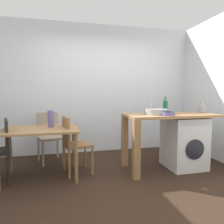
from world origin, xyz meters
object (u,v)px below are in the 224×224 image
at_px(chair_opposite, 73,142).
at_px(washing_machine, 184,142).
at_px(dining_table, 40,135).
at_px(bottle_tall_green, 165,106).
at_px(vase, 51,119).
at_px(mixing_bowl, 168,113).
at_px(utensil_crock, 202,109).
at_px(chair_spare_by_wall, 49,134).

relative_size(chair_opposite, washing_machine, 1.05).
bearing_deg(dining_table, bottle_tall_green, 2.50).
bearing_deg(vase, chair_opposite, -11.33).
relative_size(chair_opposite, mixing_bowl, 4.39).
relative_size(dining_table, utensil_crock, 3.67).
relative_size(bottle_tall_green, vase, 1.09).
xyz_separation_m(chair_spare_by_wall, utensil_crock, (2.62, -0.83, 0.48)).
distance_m(washing_machine, vase, 2.23).
bearing_deg(vase, chair_spare_by_wall, 96.18).
xyz_separation_m(chair_spare_by_wall, washing_machine, (2.25, -0.89, -0.08)).
distance_m(chair_opposite, chair_spare_by_wall, 0.84).
xyz_separation_m(bottle_tall_green, mixing_bowl, (-0.17, -0.40, -0.10)).
distance_m(dining_table, mixing_bowl, 1.95).
bearing_deg(dining_table, mixing_bowl, -9.38).
distance_m(chair_opposite, bottle_tall_green, 1.69).
height_order(chair_opposite, mixing_bowl, mixing_bowl).
height_order(dining_table, chair_opposite, chair_opposite).
bearing_deg(washing_machine, utensil_crock, 8.10).
relative_size(washing_machine, vase, 3.33).
bearing_deg(chair_opposite, utensil_crock, 75.36).
distance_m(chair_opposite, utensil_crock, 2.27).
distance_m(chair_spare_by_wall, vase, 0.77).
height_order(dining_table, chair_spare_by_wall, chair_spare_by_wall).
relative_size(dining_table, vase, 4.25).
height_order(chair_opposite, vase, vase).
height_order(dining_table, utensil_crock, utensil_crock).
bearing_deg(dining_table, washing_machine, -2.86).
bearing_deg(washing_machine, bottle_tall_green, 140.77).
xyz_separation_m(washing_machine, mixing_bowl, (-0.43, -0.20, 0.52)).
bearing_deg(chair_opposite, dining_table, -97.97).
relative_size(chair_spare_by_wall, utensil_crock, 3.00).
relative_size(washing_machine, bottle_tall_green, 3.05).
xyz_separation_m(washing_machine, bottle_tall_green, (-0.25, 0.21, 0.62)).
bearing_deg(chair_spare_by_wall, vase, 78.48).
bearing_deg(mixing_bowl, bottle_tall_green, 66.95).
bearing_deg(vase, dining_table, -146.31).
height_order(mixing_bowl, utensil_crock, utensil_crock).
distance_m(chair_spare_by_wall, utensil_crock, 2.79).
distance_m(washing_machine, mixing_bowl, 0.70).
bearing_deg(utensil_crock, vase, 176.31).
relative_size(washing_machine, utensil_crock, 2.87).
bearing_deg(chair_spare_by_wall, mixing_bowl, 131.55).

